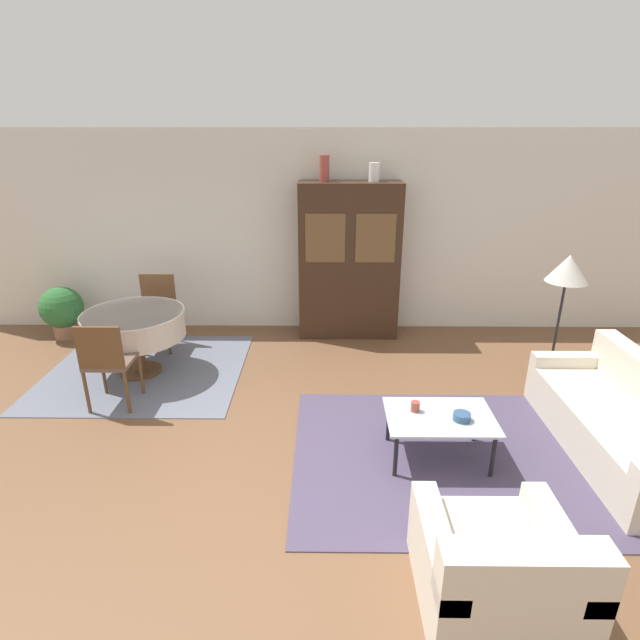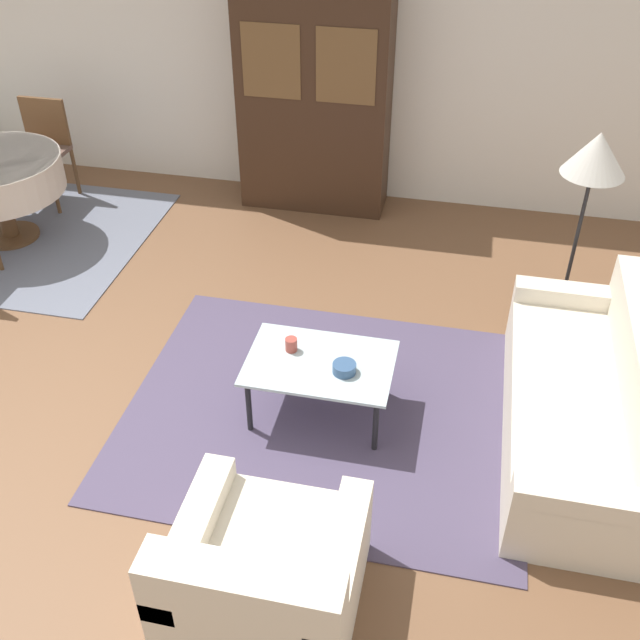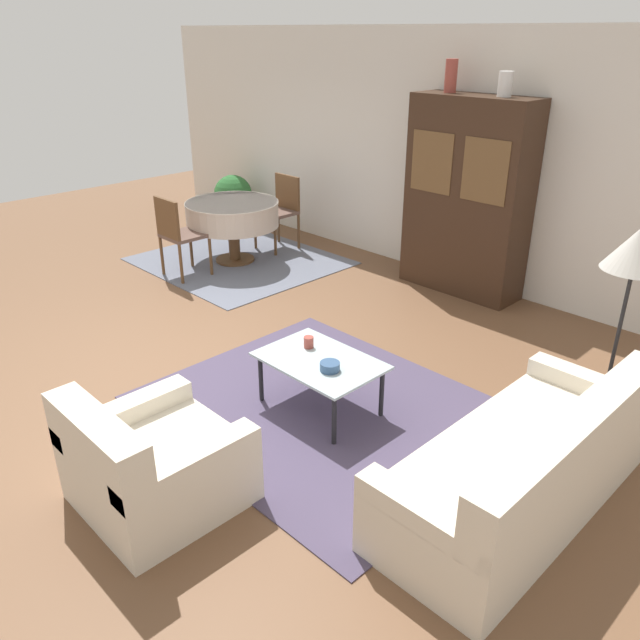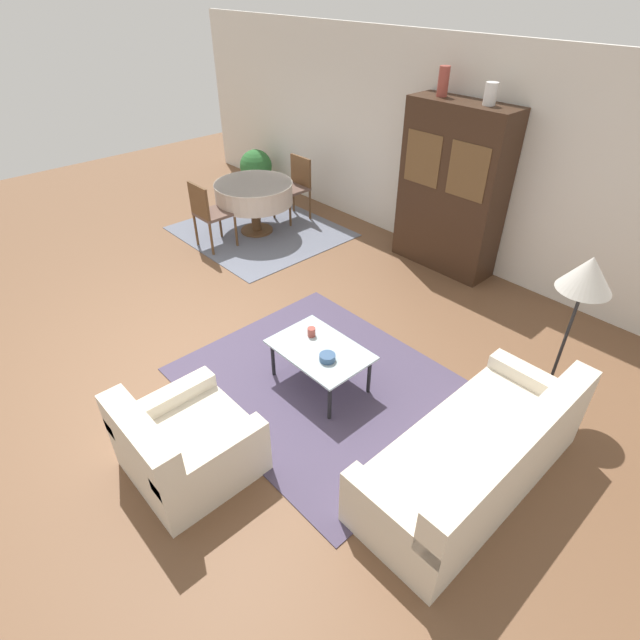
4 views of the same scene
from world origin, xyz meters
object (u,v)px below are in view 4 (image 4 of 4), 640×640
coffee_table (320,352)px  cup (311,332)px  dining_chair_far (295,184)px  bowl (327,357)px  armchair (184,446)px  dining_chair_near (208,211)px  floor_lamp (586,280)px  vase_short (491,94)px  dining_table (254,193)px  vase_tall (443,81)px  couch (477,458)px  display_cabinet (452,190)px  potted_plant (256,168)px

coffee_table → cup: cup is taller
dining_chair_far → bowl: size_ratio=6.48×
armchair → bowl: size_ratio=6.15×
dining_chair_near → bowl: bearing=-14.7°
floor_lamp → vase_short: (-1.93, 1.41, 0.90)m
vase_short → dining_chair_far: bearing=-170.7°
armchair → vase_short: size_ratio=3.87×
dining_table → cup: (2.95, -1.51, -0.13)m
vase_short → dining_table: bearing=-156.0°
floor_lamp → armchair: bearing=-117.8°
cup → vase_tall: size_ratio=0.28×
dining_chair_near → bowl: (3.31, -0.87, -0.09)m
couch → vase_tall: bearing=43.8°
display_cabinet → vase_short: 1.18m
coffee_table → vase_short: size_ratio=3.97×
cup → vase_tall: vase_tall is taller
armchair → cup: 1.56m
potted_plant → dining_chair_near: bearing=-52.8°
armchair → cup: armchair is taller
vase_short → potted_plant: size_ratio=0.32×
dining_chair_near → dining_chair_far: size_ratio=1.00×
couch → armchair: size_ratio=2.22×
couch → armchair: couch is taller
dining_table → armchair: bearing=-43.7°
armchair → dining_table: (-3.19, 3.04, 0.32)m
bowl → floor_lamp: bearing=46.8°
dining_chair_near → cup: dining_chair_near is taller
cup → bowl: size_ratio=0.61×
coffee_table → floor_lamp: floor_lamp is taller
dining_chair_near → display_cabinet: bearing=39.1°
floor_lamp → bowl: size_ratio=10.20×
couch → vase_short: bearing=36.2°
dining_table → dining_chair_far: bearing=90.0°
armchair → potted_plant: armchair is taller
couch → coffee_table: 1.64m
couch → cup: size_ratio=22.25×
dining_chair_near → bowl: size_ratio=6.48×
potted_plant → display_cabinet: bearing=2.8°
dining_chair_near → vase_tall: 3.39m
potted_plant → floor_lamp: bearing=-11.3°
floor_lamp → potted_plant: size_ratio=2.07×
dining_table → cup: size_ratio=12.74×
coffee_table → vase_short: (-0.37, 2.83, 1.79)m
armchair → cup: (-0.24, 1.53, 0.19)m
coffee_table → bowl: 0.19m
display_cabinet → potted_plant: bearing=-177.2°
armchair → floor_lamp: size_ratio=0.60×
dining_table → vase_tall: bearing=29.9°
dining_chair_far → vase_short: bearing=-170.7°
coffee_table → bowl: bowl is taller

